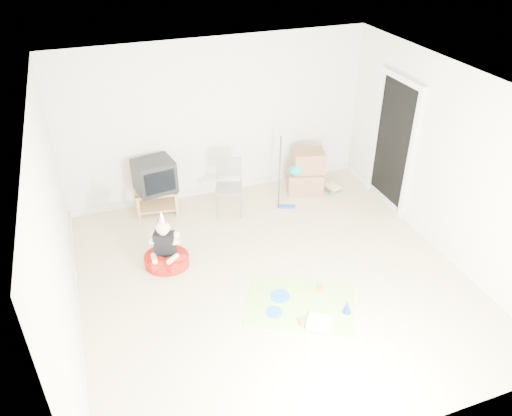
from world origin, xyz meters
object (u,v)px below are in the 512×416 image
object	(u,v)px
folding_chair	(229,188)
seated_woman	(166,254)
tv_stand	(157,199)
birthday_cake	(319,324)
crt_tv	(154,176)
cardboard_boxes	(306,172)

from	to	relation	value
folding_chair	seated_woman	size ratio (longest dim) A/B	1.04
tv_stand	birthday_cake	size ratio (longest dim) A/B	1.96
tv_stand	folding_chair	xyz separation A→B (m)	(1.07, -0.40, 0.20)
tv_stand	crt_tv	bearing A→B (deg)	-63.43
tv_stand	crt_tv	distance (m)	0.42
folding_chair	crt_tv	bearing A→B (deg)	159.68
cardboard_boxes	birthday_cake	distance (m)	3.22
folding_chair	seated_woman	xyz separation A→B (m)	(-1.22, -1.00, -0.25)
crt_tv	folding_chair	xyz separation A→B (m)	(1.07, -0.40, -0.22)
tv_stand	seated_woman	bearing A→B (deg)	-95.81
folding_chair	birthday_cake	xyz separation A→B (m)	(0.25, -2.76, -0.40)
crt_tv	folding_chair	size ratio (longest dim) A/B	0.64
tv_stand	crt_tv	world-z (taller)	crt_tv
folding_chair	cardboard_boxes	bearing A→B (deg)	8.42
seated_woman	tv_stand	bearing A→B (deg)	84.19
crt_tv	birthday_cake	distance (m)	3.48
cardboard_boxes	birthday_cake	xyz separation A→B (m)	(-1.18, -2.98, -0.32)
cardboard_boxes	birthday_cake	size ratio (longest dim) A/B	2.05
folding_chair	seated_woman	world-z (taller)	folding_chair
seated_woman	birthday_cake	distance (m)	2.30
birthday_cake	crt_tv	bearing A→B (deg)	112.73
crt_tv	seated_woman	size ratio (longest dim) A/B	0.67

